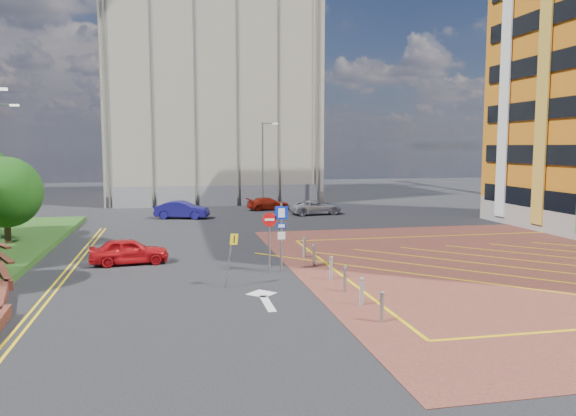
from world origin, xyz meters
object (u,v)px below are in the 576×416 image
object	(u,v)px
sign_cluster	(277,230)
car_blue_back	(182,210)
lamp_back	(264,161)
warning_sign	(231,253)
tree_c	(6,192)
car_red_left	(129,251)
car_silver_back	(316,207)
car_red_back	(268,204)

from	to	relation	value
sign_cluster	car_blue_back	distance (m)	20.84
lamp_back	car_blue_back	bearing A→B (deg)	-139.46
lamp_back	warning_sign	xyz separation A→B (m)	(-6.14, -29.36, -2.93)
car_blue_back	tree_c	bearing A→B (deg)	154.98
car_red_left	car_silver_back	xyz separation A→B (m)	(14.02, 17.59, -0.03)
car_silver_back	tree_c	bearing A→B (deg)	112.07
tree_c	car_red_left	size ratio (longest dim) A/B	1.29
car_red_left	car_silver_back	size ratio (longest dim) A/B	0.86
car_blue_back	car_red_back	size ratio (longest dim) A/B	1.09
car_silver_back	car_red_back	bearing A→B (deg)	31.59
sign_cluster	warning_sign	world-z (taller)	sign_cluster
sign_cluster	car_red_back	size ratio (longest dim) A/B	0.82
car_red_left	car_silver_back	world-z (taller)	car_red_left
sign_cluster	car_silver_back	size ratio (longest dim) A/B	0.73
sign_cluster	car_red_left	xyz separation A→B (m)	(-6.78, 3.27, -1.31)
warning_sign	car_blue_back	xyz separation A→B (m)	(-1.55, 22.77, -0.73)
car_silver_back	car_red_left	bearing A→B (deg)	134.14
car_silver_back	car_blue_back	bearing A→B (deg)	84.85
car_blue_back	car_silver_back	world-z (taller)	car_blue_back
car_blue_back	car_red_back	xyz separation A→B (m)	(7.79, 4.57, -0.13)
car_blue_back	car_silver_back	size ratio (longest dim) A/B	0.97
car_red_back	car_blue_back	bearing A→B (deg)	114.05
tree_c	car_red_back	size ratio (longest dim) A/B	1.25
sign_cluster	warning_sign	bearing A→B (deg)	-135.25
sign_cluster	car_blue_back	bearing A→B (deg)	100.83
car_red_back	tree_c	bearing A→B (deg)	125.78
warning_sign	car_silver_back	xyz separation A→B (m)	(9.59, 23.19, -0.82)
tree_c	warning_sign	distance (m)	16.21
sign_cluster	car_silver_back	world-z (taller)	sign_cluster
warning_sign	car_red_back	distance (m)	28.06
tree_c	sign_cluster	xyz separation A→B (m)	(13.80, -9.02, -1.24)
tree_c	warning_sign	xyz separation A→B (m)	(11.43, -11.36, -1.76)
tree_c	lamp_back	size ratio (longest dim) A/B	0.61
sign_cluster	car_blue_back	world-z (taller)	sign_cluster
tree_c	car_blue_back	distance (m)	15.31
lamp_back	car_red_left	bearing A→B (deg)	-113.99
lamp_back	sign_cluster	size ratio (longest dim) A/B	2.50
sign_cluster	car_red_back	xyz separation A→B (m)	(3.88, 25.00, -1.39)
lamp_back	car_silver_back	world-z (taller)	lamp_back
car_red_left	car_red_back	xyz separation A→B (m)	(10.67, 21.74, -0.08)
car_red_left	car_blue_back	world-z (taller)	car_blue_back
tree_c	car_red_back	distance (m)	23.98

